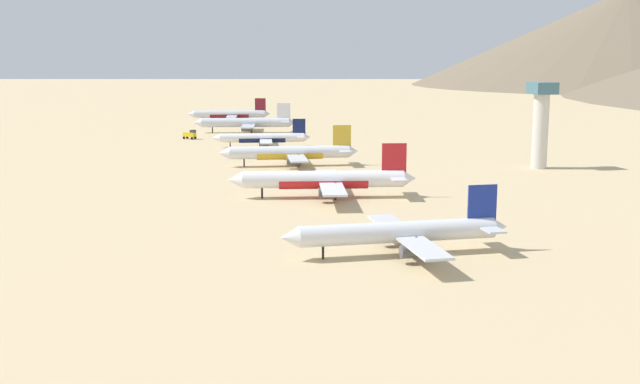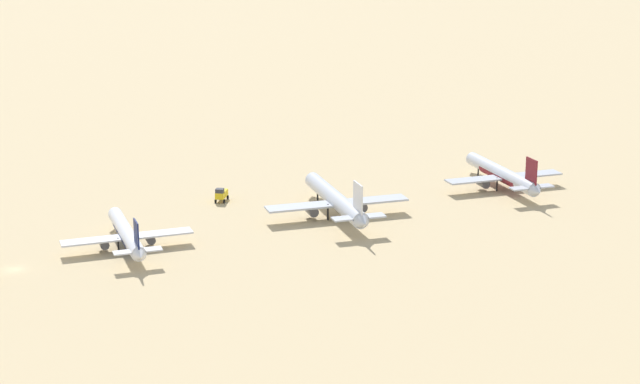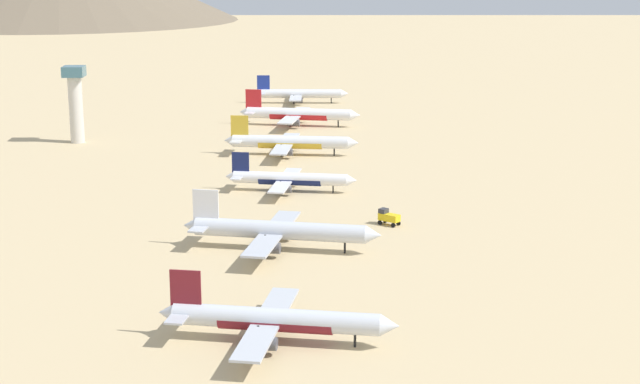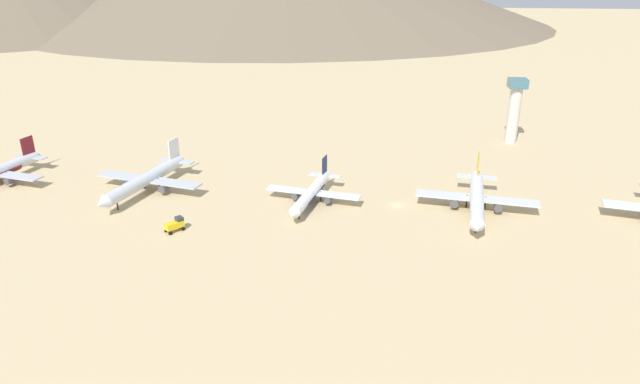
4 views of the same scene
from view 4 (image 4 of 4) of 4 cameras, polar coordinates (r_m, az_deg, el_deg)
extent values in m
plane|color=tan|center=(171.83, 7.94, -1.38)|extent=(1800.00, 1800.00, 0.00)
cone|color=silver|center=(227.19, -27.11, 3.38)|extent=(3.40, 3.89, 3.42)
cube|color=maroon|center=(223.59, -27.94, 4.16)|extent=(5.47, 1.38, 7.00)
cube|color=#B6BBC5|center=(225.10, -27.65, 3.23)|extent=(5.41, 12.39, 0.36)
cylinder|color=#4C4C54|center=(211.52, -29.27, 1.10)|extent=(4.56, 3.05, 2.30)
cylinder|color=black|center=(215.15, -29.55, 1.30)|extent=(0.44, 0.44, 3.82)
cylinder|color=silver|center=(187.08, -17.54, 1.26)|extent=(38.86, 12.26, 4.10)
cone|color=silver|center=(171.98, -21.62, -1.15)|extent=(4.23, 4.66, 4.02)
cone|color=silver|center=(203.10, -14.12, 3.28)|extent=(3.74, 4.25, 3.69)
cube|color=white|center=(198.58, -14.84, 4.24)|extent=(5.88, 1.63, 7.56)
cube|color=#B6BBC5|center=(200.43, -14.62, 3.10)|extent=(6.13, 13.40, 0.39)
cube|color=#B6BBC5|center=(188.53, -17.23, 1.23)|extent=(13.07, 37.02, 0.49)
cylinder|color=#4C4C54|center=(184.76, -15.70, 0.48)|extent=(4.96, 3.39, 2.48)
cylinder|color=#4C4C54|center=(192.20, -18.89, 0.95)|extent=(4.96, 3.39, 2.48)
cylinder|color=black|center=(177.32, -20.21, -1.11)|extent=(0.48, 0.48, 4.12)
cylinder|color=black|center=(188.36, -16.29, 0.75)|extent=(0.48, 0.48, 4.12)
cylinder|color=black|center=(191.55, -17.67, 0.94)|extent=(0.48, 0.48, 4.12)
cylinder|color=white|center=(170.28, -0.87, -0.03)|extent=(31.92, 8.83, 3.36)
cone|color=white|center=(155.25, -2.83, -2.35)|extent=(3.36, 3.73, 3.29)
cone|color=white|center=(185.55, 0.75, 1.90)|extent=(2.96, 3.41, 3.02)
cube|color=#141E51|center=(181.34, 0.47, 2.73)|extent=(4.84, 1.15, 6.19)
cube|color=silver|center=(183.05, 0.52, 1.72)|extent=(4.63, 10.94, 0.32)
cube|color=silver|center=(171.67, -0.73, -0.05)|extent=(9.56, 30.37, 0.40)
cylinder|color=#4C4C54|center=(170.09, 0.90, -0.71)|extent=(4.01, 2.65, 2.03)
cylinder|color=#4C4C54|center=(173.09, -2.48, -0.31)|extent=(4.01, 2.65, 2.03)
cylinder|color=black|center=(160.57, -2.19, -2.26)|extent=(0.39, 0.39, 3.38)
cylinder|color=black|center=(172.37, 0.09, -0.47)|extent=(0.39, 0.39, 3.38)
cylinder|color=black|center=(173.66, -1.37, -0.29)|extent=(0.39, 0.39, 3.38)
cylinder|color=#141E51|center=(170.37, -0.87, -0.10)|extent=(17.82, 6.35, 3.37)
cylinder|color=silver|center=(170.67, 15.89, -0.60)|extent=(38.21, 9.00, 4.01)
cone|color=silver|center=(151.70, 15.91, -3.55)|extent=(3.87, 4.34, 3.93)
cone|color=silver|center=(189.81, 15.87, 1.73)|extent=(3.41, 3.97, 3.61)
cube|color=gold|center=(184.67, 16.02, 2.69)|extent=(5.81, 1.13, 7.39)
cube|color=silver|center=(186.69, 15.88, 1.51)|extent=(5.02, 13.01, 0.38)
cube|color=silver|center=(172.40, 15.86, -0.62)|extent=(9.98, 36.29, 0.48)
cylinder|color=#4C4C54|center=(172.55, 17.90, -1.37)|extent=(4.72, 2.99, 2.43)
cylinder|color=#4C4C54|center=(172.03, 13.71, -0.97)|extent=(4.72, 2.99, 2.43)
cylinder|color=black|center=(158.38, 15.81, -3.38)|extent=(0.46, 0.46, 4.03)
cylinder|color=black|center=(174.16, 16.70, -1.10)|extent=(0.46, 0.46, 4.03)
cylinder|color=black|center=(173.94, 14.90, -0.92)|extent=(0.46, 0.46, 4.03)
cylinder|color=gold|center=(170.79, 15.88, -0.70)|extent=(21.26, 6.75, 4.02)
cube|color=yellow|center=(158.25, -14.82, -3.32)|extent=(5.47, 5.09, 1.70)
cube|color=#333338|center=(158.38, -14.33, -2.69)|extent=(2.71, 2.74, 1.10)
cylinder|color=black|center=(160.59, -14.36, -3.44)|extent=(1.07, 0.97, 1.10)
cylinder|color=black|center=(158.75, -13.94, -3.71)|extent=(1.07, 0.97, 1.10)
cylinder|color=black|center=(158.97, -15.59, -3.84)|extent=(1.07, 0.97, 1.10)
cylinder|color=black|center=(157.11, -15.18, -4.12)|extent=(1.07, 0.97, 1.10)
cylinder|color=beige|center=(242.39, 19.34, 7.47)|extent=(4.80, 4.80, 23.00)
cube|color=#3F6B7A|center=(239.62, 19.75, 10.53)|extent=(7.20, 7.20, 3.60)
camera|label=1|loc=(286.76, 74.27, -0.61)|focal=43.41mm
camera|label=2|loc=(381.75, 16.49, 23.09)|focal=59.07mm
camera|label=3|loc=(327.17, -56.36, 12.30)|focal=55.15mm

